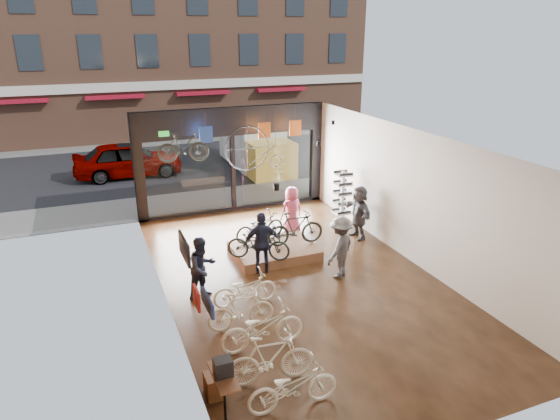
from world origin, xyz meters
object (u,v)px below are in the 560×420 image
box_truck (258,144)px  display_bike_right (260,227)px  floor_bike_2 (262,328)px  customer_5 (359,212)px  floor_bike_0 (293,387)px  penny_farthing (256,149)px  street_car (128,159)px  display_bike_mid (295,228)px  customer_4 (292,211)px  floor_bike_1 (270,359)px  customer_3 (340,248)px  floor_bike_4 (245,289)px  hung_bike (183,147)px  sunglasses_rack (342,199)px  display_bike_left (258,244)px  floor_bike_3 (241,310)px  customer_2 (262,243)px  customer_1 (202,268)px

box_truck → display_bike_right: size_ratio=3.78×
display_bike_right → floor_bike_2: bearing=149.4°
customer_5 → floor_bike_0: bearing=-39.3°
box_truck → penny_farthing: (-2.19, -6.17, 1.28)m
street_car → box_truck: bearing=-99.7°
display_bike_mid → customer_4: bearing=-14.7°
customer_5 → floor_bike_1: bearing=-43.7°
display_bike_right → customer_3: (1.39, -2.53, 0.13)m
box_truck → floor_bike_4: size_ratio=3.86×
customer_5 → hung_bike: 5.88m
customer_5 → sunglasses_rack: 1.15m
floor_bike_0 → display_bike_left: display_bike_left is taller
display_bike_left → penny_farthing: penny_farthing is taller
customer_5 → sunglasses_rack: (0.02, 1.15, 0.10)m
floor_bike_2 → display_bike_mid: (2.51, 4.06, 0.34)m
customer_4 → display_bike_mid: bearing=59.9°
floor_bike_2 → hung_bike: (-0.14, 6.73, 2.44)m
floor_bike_2 → customer_3: bearing=-53.6°
floor_bike_3 → customer_2: bearing=-27.1°
floor_bike_2 → customer_2: size_ratio=1.04×
customer_1 → sunglasses_rack: 6.33m
hung_bike → sunglasses_rack: bearing=-94.9°
customer_3 → penny_farthing: 5.39m
display_bike_left → hung_bike: (-1.30, 3.21, 2.16)m
customer_1 → street_car: bearing=67.4°
display_bike_left → display_bike_mid: 1.46m
display_bike_mid → hung_bike: (-2.65, 2.67, 2.11)m
customer_1 → customer_5: (5.53, 1.91, 0.06)m
street_car → floor_bike_3: bearing=-175.7°
floor_bike_2 → floor_bike_4: 1.83m
floor_bike_1 → customer_3: bearing=-38.2°
hung_bike → floor_bike_0: bearing=-172.0°
floor_bike_0 → sunglasses_rack: size_ratio=0.87×
floor_bike_4 → customer_4: (2.82, 3.75, 0.38)m
floor_bike_0 → floor_bike_1: floor_bike_1 is taller
customer_3 → display_bike_mid: bearing=-107.9°
hung_bike → display_bike_mid: bearing=-127.4°
customer_1 → customer_3: size_ratio=0.94×
floor_bike_2 → floor_bike_4: size_ratio=1.14×
floor_bike_2 → customer_2: (1.19, 3.29, 0.40)m
floor_bike_0 → floor_bike_3: bearing=3.6°
display_bike_left → hung_bike: hung_bike is taller
sunglasses_rack → hung_bike: size_ratio=1.22×
customer_3 → penny_farthing: (-0.58, 5.10, 1.64)m
customer_2 → floor_bike_1: bearing=80.7°
display_bike_right → customer_4: 1.58m
display_bike_left → penny_farthing: size_ratio=0.91×
floor_bike_2 → customer_1: bearing=13.9°
hung_bike → customer_1: bearing=-179.2°
floor_bike_0 → sunglasses_rack: (5.00, 7.48, 0.52)m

